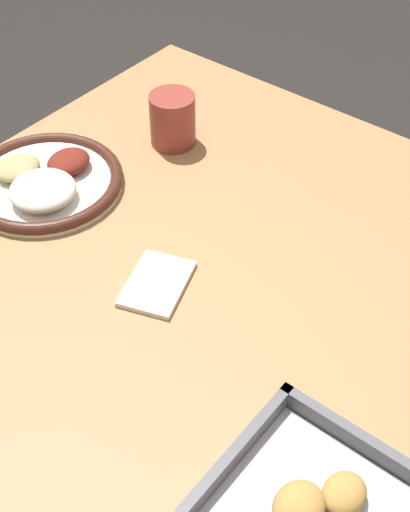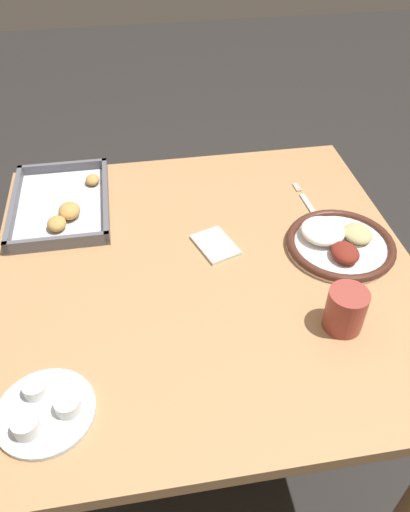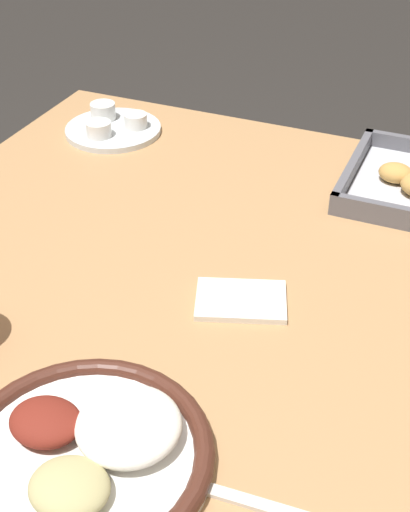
{
  "view_description": "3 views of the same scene",
  "coord_description": "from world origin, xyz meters",
  "px_view_note": "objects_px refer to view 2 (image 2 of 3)",
  "views": [
    {
      "loc": [
        0.54,
        0.43,
        1.42
      ],
      "look_at": [
        0.0,
        0.0,
        0.75
      ],
      "focal_mm": 50.0,
      "sensor_mm": 36.0,
      "label": 1
    },
    {
      "loc": [
        -0.78,
        0.13,
        1.47
      ],
      "look_at": [
        0.0,
        0.0,
        0.75
      ],
      "focal_mm": 35.0,
      "sensor_mm": 36.0,
      "label": 2
    },
    {
      "loc": [
        0.29,
        -0.66,
        1.26
      ],
      "look_at": [
        0.0,
        0.0,
        0.75
      ],
      "focal_mm": 50.0,
      "sensor_mm": 36.0,
      "label": 3
    }
  ],
  "objects_px": {
    "saucer_plate": "(44,410)",
    "baking_tray": "(62,205)",
    "fork": "(311,209)",
    "napkin": "(215,245)",
    "dinner_plate": "(339,242)",
    "drinking_cup": "(345,310)"
  },
  "relations": [
    {
      "from": "dinner_plate",
      "to": "baking_tray",
      "type": "bearing_deg",
      "value": 68.13
    },
    {
      "from": "fork",
      "to": "napkin",
      "type": "distance_m",
      "value": 0.28
    },
    {
      "from": "baking_tray",
      "to": "saucer_plate",
      "type": "bearing_deg",
      "value": 179.66
    },
    {
      "from": "dinner_plate",
      "to": "saucer_plate",
      "type": "xyz_separation_m",
      "value": [
        -0.32,
        0.63,
        -0.0
      ]
    },
    {
      "from": "baking_tray",
      "to": "fork",
      "type": "bearing_deg",
      "value": -99.65
    },
    {
      "from": "drinking_cup",
      "to": "baking_tray",
      "type": "bearing_deg",
      "value": 49.36
    },
    {
      "from": "saucer_plate",
      "to": "drinking_cup",
      "type": "height_order",
      "value": "drinking_cup"
    },
    {
      "from": "saucer_plate",
      "to": "baking_tray",
      "type": "xyz_separation_m",
      "value": [
        0.57,
        -0.0,
        -0.0
      ]
    },
    {
      "from": "dinner_plate",
      "to": "saucer_plate",
      "type": "bearing_deg",
      "value": 117.19
    },
    {
      "from": "napkin",
      "to": "dinner_plate",
      "type": "bearing_deg",
      "value": -100.07
    },
    {
      "from": "fork",
      "to": "saucer_plate",
      "type": "xyz_separation_m",
      "value": [
        -0.47,
        0.61,
        0.01
      ]
    },
    {
      "from": "fork",
      "to": "drinking_cup",
      "type": "relative_size",
      "value": 2.35
    },
    {
      "from": "saucer_plate",
      "to": "fork",
      "type": "bearing_deg",
      "value": -52.53
    },
    {
      "from": "fork",
      "to": "napkin",
      "type": "relative_size",
      "value": 1.64
    },
    {
      "from": "saucer_plate",
      "to": "baking_tray",
      "type": "bearing_deg",
      "value": -0.34
    },
    {
      "from": "fork",
      "to": "napkin",
      "type": "bearing_deg",
      "value": 107.18
    },
    {
      "from": "dinner_plate",
      "to": "napkin",
      "type": "xyz_separation_m",
      "value": [
        0.05,
        0.27,
        -0.01
      ]
    },
    {
      "from": "saucer_plate",
      "to": "drinking_cup",
      "type": "xyz_separation_m",
      "value": [
        0.1,
        -0.55,
        0.03
      ]
    },
    {
      "from": "napkin",
      "to": "fork",
      "type": "bearing_deg",
      "value": -69.33
    },
    {
      "from": "saucer_plate",
      "to": "drinking_cup",
      "type": "distance_m",
      "value": 0.56
    },
    {
      "from": "saucer_plate",
      "to": "baking_tray",
      "type": "distance_m",
      "value": 0.57
    },
    {
      "from": "baking_tray",
      "to": "drinking_cup",
      "type": "distance_m",
      "value": 0.72
    }
  ]
}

